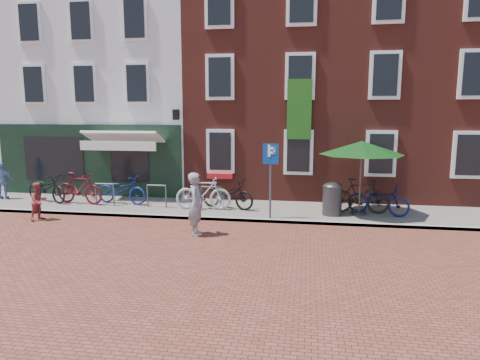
% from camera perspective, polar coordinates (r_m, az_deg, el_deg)
% --- Properties ---
extents(ground, '(80.00, 80.00, 0.00)m').
position_cam_1_polar(ground, '(14.35, -6.90, -5.24)').
color(ground, brown).
extents(sidewalk, '(24.00, 3.00, 0.10)m').
position_cam_1_polar(sidewalk, '(15.53, -1.82, -3.87)').
color(sidewalk, slate).
rests_on(sidewalk, ground).
extents(building_stucco, '(8.00, 8.00, 9.00)m').
position_cam_1_polar(building_stucco, '(22.21, -14.79, 11.35)').
color(building_stucco, silver).
rests_on(building_stucco, ground).
extents(building_brick_mid, '(6.00, 8.00, 10.00)m').
position_cam_1_polar(building_brick_mid, '(20.48, 3.90, 13.23)').
color(building_brick_mid, maroon).
rests_on(building_brick_mid, ground).
extents(building_brick_right, '(6.00, 8.00, 10.00)m').
position_cam_1_polar(building_brick_right, '(20.81, 21.01, 12.59)').
color(building_brick_right, maroon).
rests_on(building_brick_right, ground).
extents(litter_bin, '(0.64, 0.64, 1.17)m').
position_cam_1_polar(litter_bin, '(14.68, 12.14, -2.23)').
color(litter_bin, '#3A3A3C').
rests_on(litter_bin, sidewalk).
extents(parking_sign, '(0.50, 0.08, 2.43)m').
position_cam_1_polar(parking_sign, '(13.76, 4.07, 1.68)').
color(parking_sign, '#4C4C4F').
rests_on(parking_sign, sidewalk).
extents(parasol, '(2.79, 2.79, 2.57)m').
position_cam_1_polar(parasol, '(14.80, 15.85, 4.46)').
color(parasol, '#4C4C4F').
rests_on(parasol, sidewalk).
extents(woman, '(0.48, 0.70, 1.82)m').
position_cam_1_polar(woman, '(12.41, -5.84, -3.19)').
color(woman, gray).
rests_on(woman, ground).
extents(boy, '(0.66, 0.74, 1.26)m').
position_cam_1_polar(boy, '(15.55, -25.13, -2.56)').
color(boy, '#9A3F3C').
rests_on(boy, ground).
extents(cafe_person, '(0.91, 0.58, 1.44)m').
position_cam_1_polar(cafe_person, '(19.32, -28.96, -0.10)').
color(cafe_person, '#6886B2').
rests_on(cafe_person, sidewalk).
extents(bicycle_0, '(2.15, 1.33, 1.07)m').
position_cam_1_polar(bicycle_0, '(17.97, -24.27, -0.99)').
color(bicycle_0, black).
rests_on(bicycle_0, sidewalk).
extents(bicycle_1, '(2.03, 0.85, 1.18)m').
position_cam_1_polar(bicycle_1, '(17.13, -20.53, -1.03)').
color(bicycle_1, '#500B14').
rests_on(bicycle_1, sidewalk).
extents(bicycle_2, '(2.11, 1.00, 1.07)m').
position_cam_1_polar(bicycle_2, '(16.66, -15.43, -1.25)').
color(bicycle_2, navy).
rests_on(bicycle_2, sidewalk).
extents(bicycle_3, '(2.00, 0.69, 1.18)m').
position_cam_1_polar(bicycle_3, '(15.19, -4.90, -1.72)').
color(bicycle_3, '#A6A7A8').
rests_on(bicycle_3, sidewalk).
extents(bicycle_4, '(2.15, 1.27, 1.07)m').
position_cam_1_polar(bicycle_4, '(15.30, -1.67, -1.83)').
color(bicycle_4, black).
rests_on(bicycle_4, sidewalk).
extents(bicycle_5, '(1.99, 0.64, 1.18)m').
position_cam_1_polar(bicycle_5, '(15.17, 15.64, -2.05)').
color(bicycle_5, black).
rests_on(bicycle_5, sidewalk).
extents(bicycle_6, '(2.15, 1.35, 1.07)m').
position_cam_1_polar(bicycle_6, '(15.12, 17.86, -2.42)').
color(bicycle_6, '#0D1A45').
rests_on(bicycle_6, sidewalk).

